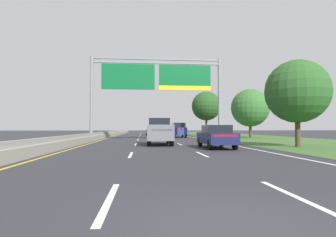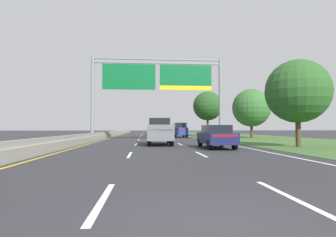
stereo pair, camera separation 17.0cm
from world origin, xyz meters
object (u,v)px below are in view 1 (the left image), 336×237
(car_blue_right_lane_suv, at_px, (179,130))
(roadside_tree_far, at_px, (206,106))
(overhead_sign_gantry, at_px, (157,81))
(car_red_right_lane_sedan, at_px, (169,131))
(car_darkgreen_centre_lane_sedan, at_px, (151,131))
(car_navy_right_lane_sedan, at_px, (216,136))
(pickup_truck_grey, at_px, (159,132))
(roadside_tree_near, at_px, (297,92))
(roadside_tree_mid, at_px, (250,108))

(car_blue_right_lane_suv, height_order, roadside_tree_far, roadside_tree_far)
(overhead_sign_gantry, relative_size, car_red_right_lane_sedan, 3.41)
(car_darkgreen_centre_lane_sedan, bearing_deg, car_blue_right_lane_suv, -162.54)
(car_red_right_lane_sedan, distance_m, car_navy_right_lane_sedan, 32.57)
(pickup_truck_grey, bearing_deg, overhead_sign_gantry, -0.38)
(roadside_tree_near, xyz_separation_m, roadside_tree_far, (-0.21, 28.42, 1.17))
(car_blue_right_lane_suv, height_order, roadside_tree_mid, roadside_tree_mid)
(roadside_tree_mid, bearing_deg, car_blue_right_lane_suv, 159.77)
(roadside_tree_far, bearing_deg, car_blue_right_lane_suv, -129.44)
(car_red_right_lane_sedan, bearing_deg, roadside_tree_near, -169.24)
(car_red_right_lane_sedan, xyz_separation_m, car_navy_right_lane_sedan, (0.21, -32.57, 0.00))
(roadside_tree_near, distance_m, roadside_tree_far, 28.45)
(car_navy_right_lane_sedan, distance_m, roadside_tree_near, 6.96)
(roadside_tree_near, bearing_deg, car_darkgreen_centre_lane_sedan, 106.56)
(pickup_truck_grey, xyz_separation_m, car_navy_right_lane_sedan, (3.64, -4.25, -0.26))
(overhead_sign_gantry, height_order, pickup_truck_grey, overhead_sign_gantry)
(pickup_truck_grey, distance_m, car_darkgreen_centre_lane_sedan, 28.96)
(overhead_sign_gantry, height_order, car_navy_right_lane_sedan, overhead_sign_gantry)
(car_darkgreen_centre_lane_sedan, distance_m, roadside_tree_far, 11.26)
(pickup_truck_grey, distance_m, roadside_tree_near, 10.87)
(pickup_truck_grey, xyz_separation_m, car_blue_right_lane_suv, (3.84, 17.76, 0.02))
(car_blue_right_lane_suv, distance_m, roadside_tree_mid, 10.57)
(roadside_tree_near, xyz_separation_m, roadside_tree_mid, (3.54, 17.94, 0.11))
(car_red_right_lane_sedan, height_order, car_navy_right_lane_sedan, same)
(pickup_truck_grey, distance_m, car_red_right_lane_sedan, 28.53)
(pickup_truck_grey, distance_m, car_blue_right_lane_suv, 18.17)
(car_navy_right_lane_sedan, height_order, roadside_tree_near, roadside_tree_near)
(car_red_right_lane_sedan, distance_m, roadside_tree_near, 32.78)
(car_red_right_lane_sedan, relative_size, roadside_tree_far, 0.57)
(car_navy_right_lane_sedan, xyz_separation_m, car_darkgreen_centre_lane_sedan, (-3.55, 33.20, 0.00))
(car_red_right_lane_sedan, bearing_deg, roadside_tree_mid, -145.34)
(pickup_truck_grey, height_order, car_blue_right_lane_suv, pickup_truck_grey)
(car_darkgreen_centre_lane_sedan, relative_size, car_blue_right_lane_suv, 0.94)
(car_navy_right_lane_sedan, distance_m, roadside_tree_mid, 21.16)
(pickup_truck_grey, xyz_separation_m, roadside_tree_far, (9.59, 24.75, 4.11))
(car_red_right_lane_sedan, height_order, roadside_tree_mid, roadside_tree_mid)
(car_darkgreen_centre_lane_sedan, height_order, roadside_tree_mid, roadside_tree_mid)
(overhead_sign_gantry, distance_m, roadside_tree_near, 16.03)
(car_red_right_lane_sedan, distance_m, roadside_tree_far, 8.35)
(car_blue_right_lane_suv, bearing_deg, car_navy_right_lane_sedan, 179.65)
(pickup_truck_grey, bearing_deg, car_blue_right_lane_suv, -11.29)
(pickup_truck_grey, relative_size, car_red_right_lane_sedan, 1.23)
(car_darkgreen_centre_lane_sedan, height_order, roadside_tree_far, roadside_tree_far)
(car_navy_right_lane_sedan, bearing_deg, roadside_tree_near, -84.99)
(roadside_tree_near, bearing_deg, car_red_right_lane_sedan, 101.26)
(car_navy_right_lane_sedan, relative_size, car_blue_right_lane_suv, 0.94)
(car_navy_right_lane_sedan, bearing_deg, car_blue_right_lane_suv, -0.85)
(car_navy_right_lane_sedan, bearing_deg, pickup_truck_grey, 40.27)
(car_darkgreen_centre_lane_sedan, distance_m, car_blue_right_lane_suv, 11.80)
(pickup_truck_grey, bearing_deg, car_navy_right_lane_sedan, -138.49)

